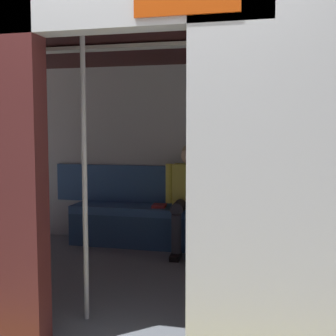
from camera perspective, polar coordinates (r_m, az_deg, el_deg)
name	(u,v)px	position (r m, az deg, el deg)	size (l,w,h in m)	color
train_car	(161,113)	(3.82, -0.92, 6.99)	(6.40, 2.96, 2.22)	silver
bench_seat	(191,218)	(5.03, 2.98, -6.45)	(2.83, 0.44, 0.47)	#38609E
person_seated	(189,190)	(4.93, 2.73, -2.83)	(0.55, 0.69, 1.20)	#D8CC4C
handbag	(226,202)	(4.97, 7.37, -4.35)	(0.26, 0.15, 0.17)	brown
book	(159,206)	(5.11, -1.14, -4.84)	(0.15, 0.22, 0.03)	#B22D2D
grab_pole_door	(85,175)	(3.16, -10.61, -0.84)	(0.04, 0.04, 2.08)	silver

